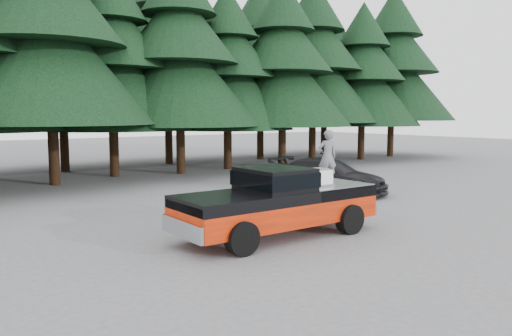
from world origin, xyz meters
TOP-DOWN VIEW (x-y plane):
  - ground at (0.00, 0.00)m, footprint 120.00×120.00m
  - pickup_truck at (1.23, 0.33)m, footprint 6.00×2.04m
  - truck_cab at (1.13, 0.33)m, footprint 1.66×1.90m
  - air_compressor at (2.53, 0.09)m, footprint 0.65×0.54m
  - man_on_bed at (3.17, 0.39)m, footprint 0.67×0.55m
  - parked_car at (7.72, 4.93)m, footprint 3.62×5.49m
  - treeline at (0.42, 17.20)m, footprint 60.15×16.05m

SIDE VIEW (x-z plane):
  - ground at x=0.00m, z-range 0.00..0.00m
  - pickup_truck at x=1.23m, z-range 0.00..1.33m
  - parked_car at x=7.72m, z-range 0.00..1.48m
  - air_compressor at x=2.53m, z-range 1.33..1.77m
  - truck_cab at x=1.13m, z-range 1.33..1.92m
  - man_on_bed at x=3.17m, z-range 1.33..2.90m
  - treeline at x=0.42m, z-range -1.03..16.47m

